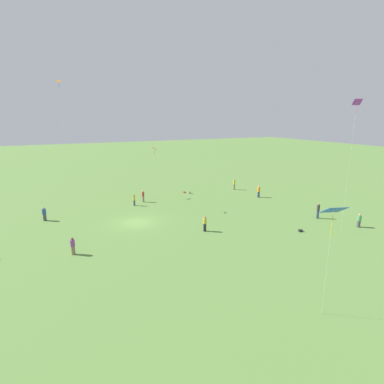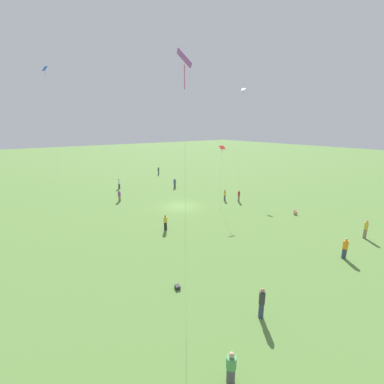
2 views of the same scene
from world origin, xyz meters
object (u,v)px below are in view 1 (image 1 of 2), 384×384
Objects in this scene: person_10 at (143,196)px; kite_0 at (154,151)px; person_1 at (259,192)px; picnic_bag_1 at (190,193)px; person_9 at (318,211)px; picnic_bag_2 at (184,192)px; person_3 at (234,184)px; kite_2 at (60,94)px; kite_4 at (356,110)px; person_7 at (359,221)px; kite_3 at (333,212)px; person_8 at (44,214)px; picnic_bag_0 at (300,231)px; person_5 at (134,200)px; person_0 at (205,224)px; person_4 at (73,246)px.

kite_0 is (-0.55, 4.14, 6.90)m from person_10.
person_1 reaches higher than picnic_bag_1.
person_9 is 21.05m from picnic_bag_2.
kite_2 is (25.68, -9.10, 14.52)m from person_3.
kite_2 is 1.26× the size of kite_4.
person_7 is at bearing -115.83° from person_1.
person_8 is at bearing 4.58° from kite_3.
picnic_bag_0 is at bearing 100.66° from picnic_bag_1.
person_3 is 29.56m from person_8.
person_3 is 4.39× the size of picnic_bag_1.
picnic_bag_2 is (-7.65, -2.45, -0.78)m from person_10.
kite_4 is at bearing 11.41° from person_9.
kite_2 is at bearing -25.47° from picnic_bag_1.
kite_3 is (-4.50, 28.55, 5.89)m from person_5.
kite_4 is at bearing 152.99° from picnic_bag_0.
person_3 is 33.98m from kite_3.
person_0 is 0.12× the size of kite_4.
person_7 is (-29.70, 6.40, -0.05)m from person_4.
person_0 is at bearing 73.49° from picnic_bag_2.
picnic_bag_1 is (-9.93, -2.81, -0.65)m from person_5.
person_9 is (-0.97, 17.12, 0.01)m from person_3.
kite_3 is 18.26× the size of picnic_bag_2.
person_10 is 8.44m from picnic_bag_1.
picnic_bag_1 is (-5.52, -15.68, -0.66)m from person_0.
person_1 is at bearing 141.12° from picnic_bag_2.
kite_0 is 25.78m from kite_3.
kite_2 reaches higher than person_7.
person_1 is 1.12× the size of person_4.
picnic_bag_0 is (-13.74, 17.45, -0.72)m from person_5.
picnic_bag_0 is at bearing -48.80° from person_7.
kite_4 is (-13.10, -9.13, 6.01)m from kite_3.
person_1 is 0.22× the size of kite_0.
person_10 is (2.74, -14.12, 0.04)m from person_0.
person_7 is at bearing 116.40° from picnic_bag_2.
kite_2 reaches higher than person_0.
person_0 reaches higher than person_5.
kite_4 is (1.02, 15.62, 11.83)m from person_1.
picnic_bag_0 is at bearing -92.54° from person_8.
picnic_bag_0 is at bearing 48.65° from kite_4.
kite_4 is at bearing -127.27° from person_1.
person_4 reaches higher than person_7.
person_4 is 0.20× the size of kite_0.
person_4 is 15.66m from person_5.
person_5 is (17.97, 2.11, -0.13)m from person_3.
picnic_bag_0 is at bearing 146.37° from person_3.
person_7 is 25.64m from kite_0.
person_4 is at bearing -66.05° from person_9.
kite_3 is (-12.20, 39.76, -8.76)m from kite_2.
person_9 is (-18.94, 15.01, 0.14)m from person_5.
person_0 is at bearing 49.25° from kite_4.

